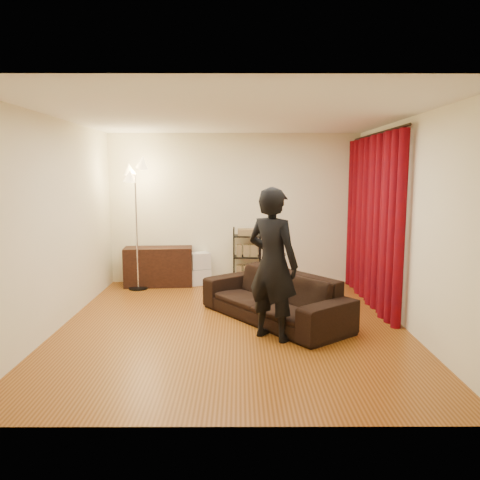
{
  "coord_description": "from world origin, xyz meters",
  "views": [
    {
      "loc": [
        0.08,
        -5.96,
        2.0
      ],
      "look_at": [
        0.1,
        0.3,
        1.1
      ],
      "focal_mm": 35.0,
      "sensor_mm": 36.0,
      "label": 1
    }
  ],
  "objects_px": {
    "media_cabinet": "(159,267)",
    "wire_shelf": "(247,257)",
    "storage_boxes": "(200,268)",
    "floor_lamp": "(136,227)",
    "sofa": "(274,297)",
    "person": "(273,264)"
  },
  "relations": [
    {
      "from": "media_cabinet",
      "to": "wire_shelf",
      "type": "relative_size",
      "value": 1.15
    },
    {
      "from": "wire_shelf",
      "to": "storage_boxes",
      "type": "bearing_deg",
      "value": 176.06
    },
    {
      "from": "storage_boxes",
      "to": "floor_lamp",
      "type": "height_order",
      "value": "floor_lamp"
    },
    {
      "from": "storage_boxes",
      "to": "wire_shelf",
      "type": "height_order",
      "value": "wire_shelf"
    },
    {
      "from": "sofa",
      "to": "floor_lamp",
      "type": "relative_size",
      "value": 1.03
    },
    {
      "from": "media_cabinet",
      "to": "storage_boxes",
      "type": "height_order",
      "value": "media_cabinet"
    },
    {
      "from": "person",
      "to": "storage_boxes",
      "type": "xyz_separation_m",
      "value": [
        -1.11,
        2.78,
        -0.63
      ]
    },
    {
      "from": "sofa",
      "to": "person",
      "type": "xyz_separation_m",
      "value": [
        -0.08,
        -0.71,
        0.59
      ]
    },
    {
      "from": "media_cabinet",
      "to": "wire_shelf",
      "type": "xyz_separation_m",
      "value": [
        1.58,
        0.05,
        0.17
      ]
    },
    {
      "from": "sofa",
      "to": "wire_shelf",
      "type": "xyz_separation_m",
      "value": [
        -0.33,
        2.04,
        0.19
      ]
    },
    {
      "from": "wire_shelf",
      "to": "floor_lamp",
      "type": "xyz_separation_m",
      "value": [
        -1.9,
        -0.3,
        0.57
      ]
    },
    {
      "from": "storage_boxes",
      "to": "wire_shelf",
      "type": "relative_size",
      "value": 0.57
    },
    {
      "from": "wire_shelf",
      "to": "floor_lamp",
      "type": "relative_size",
      "value": 0.48
    },
    {
      "from": "person",
      "to": "floor_lamp",
      "type": "xyz_separation_m",
      "value": [
        -2.15,
        2.45,
        0.17
      ]
    },
    {
      "from": "person",
      "to": "media_cabinet",
      "type": "bearing_deg",
      "value": -18.42
    },
    {
      "from": "person",
      "to": "floor_lamp",
      "type": "height_order",
      "value": "floor_lamp"
    },
    {
      "from": "sofa",
      "to": "storage_boxes",
      "type": "relative_size",
      "value": 3.81
    },
    {
      "from": "person",
      "to": "storage_boxes",
      "type": "distance_m",
      "value": 3.06
    },
    {
      "from": "person",
      "to": "wire_shelf",
      "type": "relative_size",
      "value": 1.78
    },
    {
      "from": "media_cabinet",
      "to": "floor_lamp",
      "type": "relative_size",
      "value": 0.55
    },
    {
      "from": "sofa",
      "to": "storage_boxes",
      "type": "bearing_deg",
      "value": 172.5
    },
    {
      "from": "storage_boxes",
      "to": "wire_shelf",
      "type": "distance_m",
      "value": 0.88
    }
  ]
}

